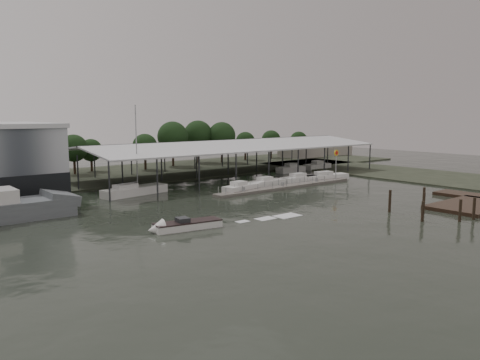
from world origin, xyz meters
TOP-DOWN VIEW (x-y plane):
  - ground at (0.00, 0.00)m, footprint 200.00×200.00m
  - land_strip_far at (0.00, 42.00)m, footprint 140.00×30.00m
  - land_strip_east at (45.00, 10.00)m, footprint 20.00×60.00m
  - covered_boat_shed at (17.00, 28.00)m, footprint 58.24×24.00m
  - floating_dock at (15.00, 10.00)m, footprint 28.00×2.00m
  - shell_fuel_sign at (27.00, 9.99)m, footprint 1.10×0.18m
  - boardwalk_platform at (24.55, -15.27)m, footprint 15.00×12.00m
  - distant_commercial_buildings at (59.03, 44.69)m, footprint 22.00×8.00m
  - white_sailboat at (-7.09, 19.29)m, footprint 10.51×4.35m
  - speedboat_underway at (-12.69, -2.72)m, footprint 18.65×4.99m
  - moored_cruiser_0 at (6.87, 11.70)m, footprint 6.87×3.40m
  - moored_cruiser_1 at (13.46, 13.11)m, footprint 6.95×2.89m
  - moored_cruiser_2 at (21.09, 13.04)m, footprint 7.56×2.46m
  - moored_cruiser_3 at (26.40, 11.88)m, footprint 9.34×3.81m
  - mooring_pilings at (13.32, -15.29)m, footprint 7.21×8.56m
  - horizon_tree_line at (23.24, 47.83)m, footprint 65.90×10.85m

SIDE VIEW (x-z plane):
  - ground at x=0.00m, z-range 0.00..0.00m
  - land_strip_far at x=0.00m, z-range -0.05..0.25m
  - land_strip_east at x=45.00m, z-range -0.05..0.25m
  - boardwalk_platform at x=24.55m, z-range -0.05..0.45m
  - floating_dock at x=15.00m, z-range -0.50..0.90m
  - speedboat_underway at x=-12.69m, z-range -0.61..1.39m
  - moored_cruiser_0 at x=6.87m, z-range -0.24..1.46m
  - moored_cruiser_1 at x=13.46m, z-range -0.24..1.46m
  - moored_cruiser_2 at x=21.09m, z-range -0.24..1.46m
  - moored_cruiser_3 at x=26.40m, z-range -0.24..1.46m
  - white_sailboat at x=-7.09m, z-range -5.96..7.26m
  - mooring_pilings at x=13.32m, z-range -0.69..2.61m
  - distant_commercial_buildings at x=59.03m, z-range -0.16..3.84m
  - shell_fuel_sign at x=27.00m, z-range 1.15..6.70m
  - horizon_tree_line at x=23.24m, z-range 0.80..11.07m
  - covered_boat_shed at x=17.00m, z-range 2.65..9.61m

